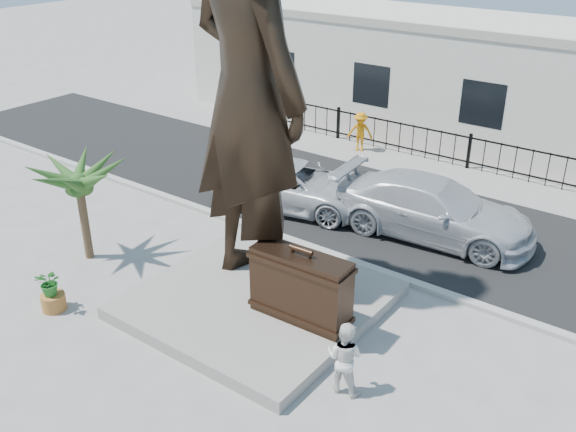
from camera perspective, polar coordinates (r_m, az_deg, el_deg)
name	(u,v)px	position (r m, az deg, el deg)	size (l,w,h in m)	color
ground	(233,345)	(14.12, -4.94, -11.32)	(100.00, 100.00, 0.00)	#9E9991
street	(405,215)	(19.89, 10.35, 0.11)	(40.00, 7.00, 0.01)	black
curb	(344,259)	(17.12, 5.00, -3.81)	(40.00, 0.25, 0.12)	#A5A399
far_sidewalk	(458,175)	(23.28, 14.86, 3.56)	(40.00, 2.50, 0.02)	#9E9991
plinth	(258,300)	(15.22, -2.66, -7.47)	(5.20, 5.20, 0.30)	gray
fence	(469,153)	(23.77, 15.78, 5.45)	(22.00, 0.10, 1.20)	black
building	(516,84)	(27.15, 19.59, 10.98)	(28.00, 7.00, 4.40)	silver
statue	(248,95)	(14.00, -3.56, 10.72)	(3.33, 2.18, 9.12)	black
suitcase	(301,287)	(13.93, 1.14, -6.31)	(2.24, 0.71, 1.58)	black
tourist	(345,357)	(12.53, 5.06, -12.41)	(0.75, 0.58, 1.54)	white
car_white	(296,185)	(19.83, 0.74, 2.74)	(2.35, 5.09, 1.41)	silver
car_silver	(433,209)	(18.46, 12.76, 0.65)	(2.32, 5.72, 1.66)	silver
worker	(360,132)	(24.70, 6.43, 7.46)	(0.97, 0.56, 1.50)	orange
palm_tree	(90,257)	(18.07, -17.19, -3.49)	(1.80, 1.80, 3.20)	#29501D
planter	(54,302)	(16.01, -20.12, -7.18)	(0.56, 0.56, 0.40)	#AC6B2D
shrub	(50,283)	(15.74, -20.41, -5.57)	(0.59, 0.51, 0.66)	#236D23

